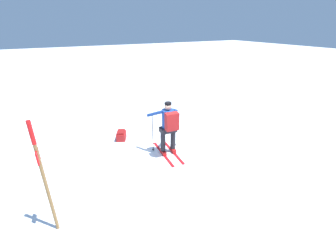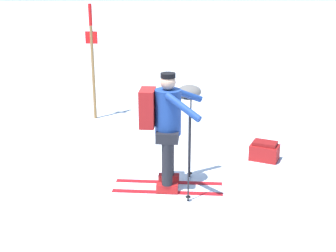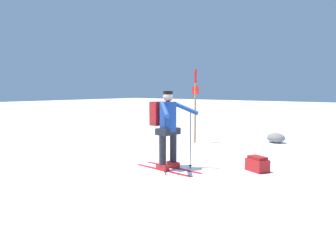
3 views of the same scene
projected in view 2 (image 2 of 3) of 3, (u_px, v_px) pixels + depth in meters
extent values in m
plane|color=white|center=(147.00, 175.00, 7.10)|extent=(80.00, 80.00, 0.00)
cube|color=red|center=(169.00, 182.00, 6.85)|extent=(1.56, 0.21, 0.01)
cube|color=red|center=(169.00, 178.00, 6.83)|extent=(0.31, 0.13, 0.12)
cylinder|color=black|center=(169.00, 152.00, 6.70)|extent=(0.15, 0.15, 0.69)
cube|color=red|center=(167.00, 192.00, 6.53)|extent=(1.56, 0.21, 0.01)
cube|color=red|center=(167.00, 188.00, 6.51)|extent=(0.31, 0.13, 0.12)
cylinder|color=black|center=(167.00, 162.00, 6.38)|extent=(0.15, 0.15, 0.69)
cube|color=black|center=(168.00, 134.00, 6.43)|extent=(0.34, 0.50, 0.14)
cylinder|color=navy|center=(168.00, 112.00, 6.33)|extent=(0.36, 0.36, 0.62)
sphere|color=tan|center=(168.00, 82.00, 6.19)|extent=(0.21, 0.21, 0.21)
cylinder|color=black|center=(168.00, 75.00, 6.17)|extent=(0.20, 0.20, 0.06)
cube|color=maroon|center=(148.00, 108.00, 6.33)|extent=(0.23, 0.39, 0.51)
cylinder|color=black|center=(190.00, 138.00, 6.83)|extent=(0.02, 0.02, 1.26)
cylinder|color=black|center=(190.00, 173.00, 7.02)|extent=(0.07, 0.07, 0.01)
cylinder|color=navy|center=(185.00, 94.00, 6.57)|extent=(0.53, 0.37, 0.31)
cylinder|color=black|center=(189.00, 158.00, 6.10)|extent=(0.02, 0.02, 1.26)
cylinder|color=black|center=(188.00, 197.00, 6.29)|extent=(0.07, 0.07, 0.01)
cylinder|color=navy|center=(183.00, 107.00, 5.95)|extent=(0.49, 0.43, 0.31)
cube|color=maroon|center=(264.00, 152.00, 7.62)|extent=(0.53, 0.46, 0.26)
cube|color=maroon|center=(265.00, 143.00, 7.57)|extent=(0.44, 0.37, 0.06)
cylinder|color=olive|center=(93.00, 63.00, 9.40)|extent=(0.06, 0.06, 2.33)
cylinder|color=red|center=(90.00, 15.00, 9.10)|extent=(0.07, 0.07, 0.42)
cube|color=red|center=(91.00, 38.00, 9.24)|extent=(0.24, 0.05, 0.24)
ellipsoid|color=slate|center=(189.00, 92.00, 11.24)|extent=(0.58, 0.49, 0.32)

